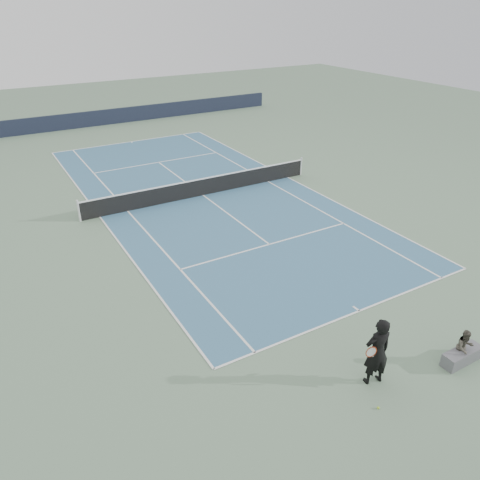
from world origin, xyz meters
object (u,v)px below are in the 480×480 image
tennis_net (203,186)px  spectator_bench (463,352)px  tennis_player (377,352)px  tennis_ball (378,408)px

tennis_net → spectator_bench: bearing=-86.9°
tennis_player → tennis_net: bearing=82.4°
tennis_net → spectator_bench: (0.82, -15.18, -0.12)m
spectator_bench → tennis_ball: bearing=-178.6°
tennis_player → tennis_ball: (-0.57, -0.81, -1.00)m
tennis_player → tennis_ball: 1.41m
tennis_player → tennis_ball: bearing=-125.1°
tennis_player → spectator_bench: size_ratio=1.50×
tennis_ball → spectator_bench: 3.34m
tennis_net → spectator_bench: size_ratio=9.35×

